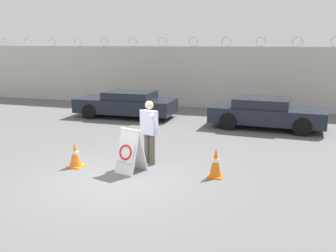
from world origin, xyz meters
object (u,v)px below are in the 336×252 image
Objects in this scene: parked_car_rear_sedan at (266,113)px; parked_car_front_coupe at (126,104)px; security_guard at (149,129)px; traffic_cone_near at (75,154)px; barricade_sign at (130,151)px; traffic_cone_mid at (216,163)px.

parked_car_front_coupe is at bearing 179.51° from parked_car_rear_sedan.
security_guard is 2.55× the size of traffic_cone_near.
parked_car_rear_sedan is (3.03, 6.42, 0.05)m from barricade_sign.
parked_car_rear_sedan reaches higher than traffic_cone_mid.
security_guard reaches higher than traffic_cone_mid.
traffic_cone_near is 3.79m from traffic_cone_mid.
traffic_cone_mid is (3.77, 0.38, 0.03)m from traffic_cone_near.
traffic_cone_mid is at bearing 5.73° from traffic_cone_near.
parked_car_rear_sedan is (2.77, 5.66, -0.38)m from security_guard.
traffic_cone_mid is (1.94, -0.45, -0.62)m from security_guard.
parked_car_front_coupe is at bearing 102.65° from traffic_cone_near.
parked_car_front_coupe reaches higher than traffic_cone_mid.
security_guard is at bearing 118.31° from parked_car_front_coupe.
barricade_sign is at bearing -92.08° from security_guard.
barricade_sign is at bearing -172.03° from traffic_cone_mid.
parked_car_rear_sedan reaches higher than barricade_sign.
parked_car_front_coupe is 6.15m from parked_car_rear_sedan.
traffic_cone_mid is 0.17× the size of parked_car_rear_sedan.
traffic_cone_mid is at bearing 24.54° from barricade_sign.
security_guard is 2.12m from traffic_cone_near.
barricade_sign is 7.46m from parked_car_front_coupe.
parked_car_front_coupe reaches higher than traffic_cone_near.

